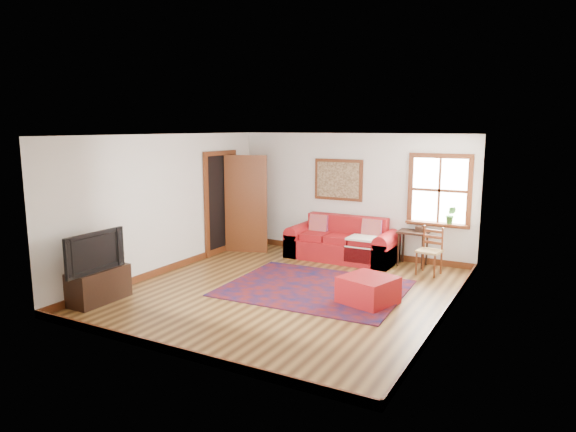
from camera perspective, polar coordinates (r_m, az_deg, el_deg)
The scene contains 13 objects.
ground at distance 8.41m, azimuth -0.01°, elevation -8.31°, with size 5.50×5.50×0.00m, color #472B13.
room_envelope at distance 8.06m, azimuth 0.04°, elevation 2.94°, with size 5.04×5.54×2.52m.
window at distance 10.02m, azimuth 16.58°, elevation 1.94°, with size 1.18×0.20×1.38m.
doorway at distance 10.78m, azimuth -5.78°, elevation 1.53°, with size 0.89×1.08×2.14m.
framed_artwork at distance 10.62m, azimuth 5.60°, elevation 4.02°, with size 1.05×0.07×0.85m.
persian_rug at distance 8.52m, azimuth 2.97°, elevation -7.99°, with size 2.84×2.27×0.02m, color #5E110D.
red_leather_sofa at distance 10.37m, azimuth 6.05°, elevation -3.24°, with size 2.17×0.90×0.85m.
red_ottoman at distance 7.88m, azimuth 8.90°, elevation -8.13°, with size 0.72×0.72×0.41m, color #A41519.
side_table at distance 10.06m, azimuth 13.73°, elevation -2.31°, with size 0.56×0.42×0.67m.
ladder_back_chair at distance 9.58m, azimuth 15.55°, elevation -3.55°, with size 0.45×0.43×0.85m.
media_cabinet at distance 8.35m, azimuth -20.26°, elevation -7.22°, with size 0.42×0.93×0.51m, color black.
television at distance 8.11m, azimuth -21.12°, elevation -3.70°, with size 1.05×0.14×0.60m, color black.
candle_hurricane at distance 8.49m, azimuth -18.11°, elevation -4.45°, with size 0.12×0.12×0.18m.
Camera 1 is at (3.82, -7.01, 2.62)m, focal length 32.00 mm.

